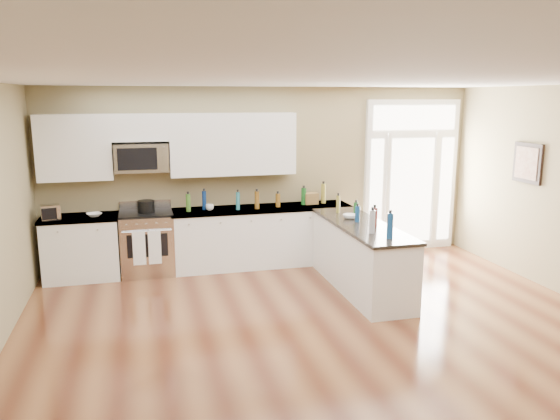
# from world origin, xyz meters

# --- Properties ---
(ground) EXTENTS (8.00, 8.00, 0.00)m
(ground) POSITION_xyz_m (0.00, 0.00, 0.00)
(ground) COLOR #532817
(room_shell) EXTENTS (8.00, 8.00, 8.00)m
(room_shell) POSITION_xyz_m (0.00, 0.00, 1.71)
(room_shell) COLOR #8E815A
(room_shell) RESTS_ON ground
(back_cabinet_left) EXTENTS (1.10, 0.66, 0.94)m
(back_cabinet_left) POSITION_xyz_m (-2.87, 3.69, 0.44)
(back_cabinet_left) COLOR white
(back_cabinet_left) RESTS_ON ground
(back_cabinet_right) EXTENTS (2.85, 0.66, 0.94)m
(back_cabinet_right) POSITION_xyz_m (-0.16, 3.69, 0.44)
(back_cabinet_right) COLOR white
(back_cabinet_right) RESTS_ON ground
(peninsula_cabinet) EXTENTS (0.69, 2.32, 0.94)m
(peninsula_cabinet) POSITION_xyz_m (0.93, 2.24, 0.43)
(peninsula_cabinet) COLOR white
(peninsula_cabinet) RESTS_ON ground
(upper_cabinet_left) EXTENTS (1.04, 0.33, 0.95)m
(upper_cabinet_left) POSITION_xyz_m (-2.88, 3.83, 1.93)
(upper_cabinet_left) COLOR white
(upper_cabinet_left) RESTS_ON room_shell
(upper_cabinet_right) EXTENTS (1.94, 0.33, 0.95)m
(upper_cabinet_right) POSITION_xyz_m (-0.57, 3.83, 1.93)
(upper_cabinet_right) COLOR white
(upper_cabinet_right) RESTS_ON room_shell
(upper_cabinet_short) EXTENTS (0.82, 0.33, 0.40)m
(upper_cabinet_short) POSITION_xyz_m (-1.95, 3.83, 2.20)
(upper_cabinet_short) COLOR white
(upper_cabinet_short) RESTS_ON room_shell
(microwave) EXTENTS (0.78, 0.41, 0.42)m
(microwave) POSITION_xyz_m (-1.95, 3.80, 1.76)
(microwave) COLOR silver
(microwave) RESTS_ON room_shell
(entry_door) EXTENTS (1.70, 0.10, 2.60)m
(entry_door) POSITION_xyz_m (2.55, 3.95, 1.30)
(entry_door) COLOR white
(entry_door) RESTS_ON ground
(wall_art_near) EXTENTS (0.05, 0.58, 0.58)m
(wall_art_near) POSITION_xyz_m (3.47, 2.20, 1.70)
(wall_art_near) COLOR black
(wall_art_near) RESTS_ON room_shell
(kitchen_range) EXTENTS (0.78, 0.69, 1.08)m
(kitchen_range) POSITION_xyz_m (-1.93, 3.69, 0.48)
(kitchen_range) COLOR silver
(kitchen_range) RESTS_ON ground
(stockpot) EXTENTS (0.30, 0.30, 0.19)m
(stockpot) POSITION_xyz_m (-1.92, 3.70, 1.05)
(stockpot) COLOR black
(stockpot) RESTS_ON kitchen_range
(toaster_oven) EXTENTS (0.29, 0.25, 0.21)m
(toaster_oven) POSITION_xyz_m (-3.23, 3.55, 1.05)
(toaster_oven) COLOR silver
(toaster_oven) RESTS_ON back_cabinet_left
(cardboard_box) EXTENTS (0.23, 0.18, 0.18)m
(cardboard_box) POSITION_xyz_m (0.67, 3.76, 1.03)
(cardboard_box) COLOR brown
(cardboard_box) RESTS_ON back_cabinet_right
(bowl_left) EXTENTS (0.27, 0.27, 0.05)m
(bowl_left) POSITION_xyz_m (-2.66, 3.63, 0.97)
(bowl_left) COLOR white
(bowl_left) RESTS_ON back_cabinet_left
(bowl_peninsula) EXTENTS (0.25, 0.25, 0.06)m
(bowl_peninsula) POSITION_xyz_m (0.88, 2.56, 0.97)
(bowl_peninsula) COLOR white
(bowl_peninsula) RESTS_ON peninsula_cabinet
(cup_counter) EXTENTS (0.13, 0.13, 0.09)m
(cup_counter) POSITION_xyz_m (-0.98, 3.64, 0.99)
(cup_counter) COLOR white
(cup_counter) RESTS_ON back_cabinet_right
(counter_bottles) EXTENTS (2.40, 2.46, 0.32)m
(counter_bottles) POSITION_xyz_m (0.36, 2.97, 1.08)
(counter_bottles) COLOR #19591E
(counter_bottles) RESTS_ON back_cabinet_right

